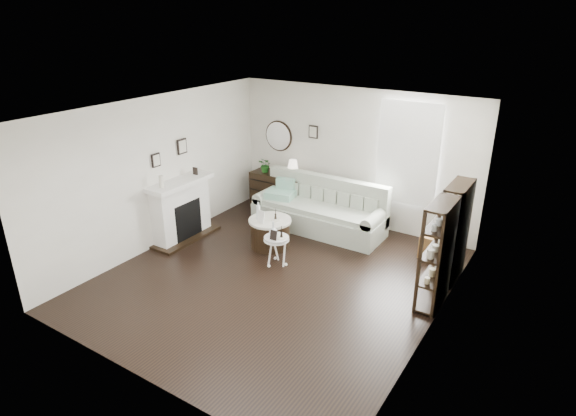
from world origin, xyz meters
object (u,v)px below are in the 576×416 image
Objects in this scene: dresser at (279,192)px; drum_table at (270,233)px; pedestal_table at (276,239)px; sofa at (320,213)px.

drum_table is at bearing -61.47° from dresser.
sofa is at bearing 93.63° from pedestal_table.
sofa reaches higher than drum_table.
drum_table is 1.49× the size of pedestal_table.
dresser is 2.34× the size of pedestal_table.
dresser is at bearing 122.70° from pedestal_table.
pedestal_table is at bearing -86.37° from sofa.
drum_table is at bearing 133.41° from pedestal_table.
dresser is 1.80m from drum_table.
dresser is at bearing 162.45° from sofa.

